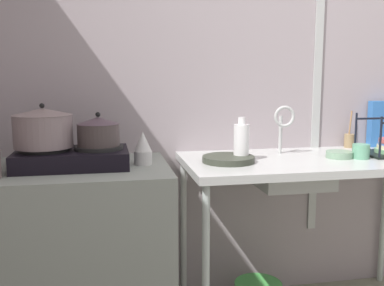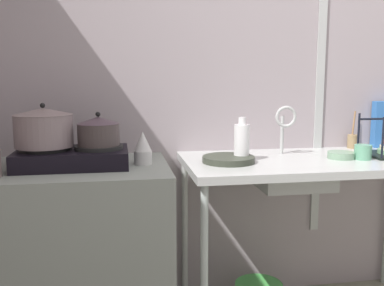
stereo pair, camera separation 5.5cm
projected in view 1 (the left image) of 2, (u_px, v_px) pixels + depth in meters
name	position (u px, v px, depth m)	size (l,w,h in m)	color
wall_back	(292.00, 87.00, 2.72)	(4.68, 0.10, 2.55)	gray
wall_metal_strip	(318.00, 66.00, 2.67)	(0.05, 0.01, 2.04)	#ADAFAD
counter_concrete	(63.00, 256.00, 2.21)	(1.06, 0.68, 0.91)	gray
counter_sink	(313.00, 170.00, 2.41)	(1.40, 0.68, 0.91)	#ADAFAD
stove	(72.00, 157.00, 2.15)	(0.54, 0.34, 0.10)	black
pot_on_left_burner	(43.00, 128.00, 2.10)	(0.28, 0.28, 0.21)	slate
pot_on_right_burner	(98.00, 131.00, 2.15)	(0.21, 0.21, 0.16)	#423837
percolator	(143.00, 149.00, 2.21)	(0.09, 0.09, 0.17)	silver
sink_basin	(291.00, 173.00, 2.35)	(0.38, 0.34, 0.14)	#ADAFAD
faucet	(283.00, 121.00, 2.47)	(0.12, 0.07, 0.28)	#ADAFAD
frying_pan	(228.00, 159.00, 2.28)	(0.27, 0.27, 0.03)	#31362B
cup_by_rack	(361.00, 151.00, 2.37)	(0.09, 0.09, 0.08)	#5D9D7A
small_bowl_on_drainboard	(339.00, 154.00, 2.40)	(0.14, 0.14, 0.04)	gray
bottle_by_sink	(241.00, 142.00, 2.30)	(0.08, 0.08, 0.23)	white
cereal_box	(384.00, 124.00, 2.77)	(0.19, 0.06, 0.28)	#3067B1
utensil_jar	(349.00, 140.00, 2.74)	(0.06, 0.06, 0.23)	#8E744F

